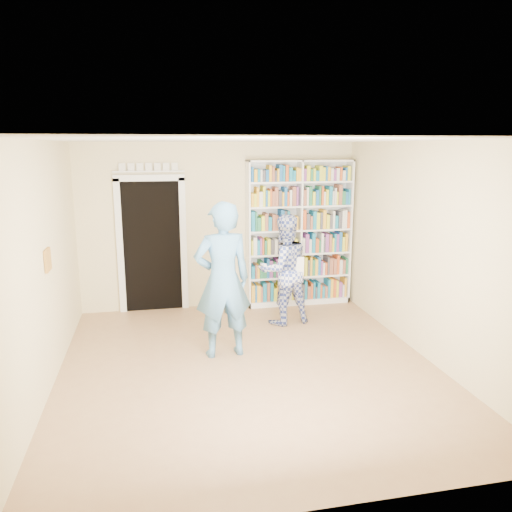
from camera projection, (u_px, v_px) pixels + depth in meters
The scene contains 11 objects.
floor at pixel (249, 367), 6.08m from camera, with size 5.00×5.00×0.00m, color #9A6E4A.
ceiling at pixel (248, 140), 5.49m from camera, with size 5.00×5.00×0.00m, color white.
wall_back at pixel (220, 226), 8.17m from camera, with size 4.50×4.50×0.00m, color beige.
wall_left at pixel (42, 269), 5.34m from camera, with size 5.00×5.00×0.00m, color beige.
wall_right at pixel (425, 251), 6.23m from camera, with size 5.00×5.00×0.00m, color beige.
bookshelf at pixel (299, 233), 8.31m from camera, with size 1.76×0.33×2.42m.
doorway at pixel (152, 239), 7.97m from camera, with size 1.10×0.08×2.43m.
wall_art at pixel (48, 260), 5.52m from camera, with size 0.03×0.25×0.25m, color brown.
man_blue at pixel (223, 280), 6.24m from camera, with size 0.72×0.48×1.98m, color teal.
man_plaid at pixel (284, 270), 7.44m from camera, with size 0.81×0.63×1.66m, color #304093.
paper_sheet at pixel (297, 266), 7.26m from camera, with size 0.19×0.01×0.27m, color white.
Camera 1 is at (-1.06, -5.54, 2.63)m, focal length 35.00 mm.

